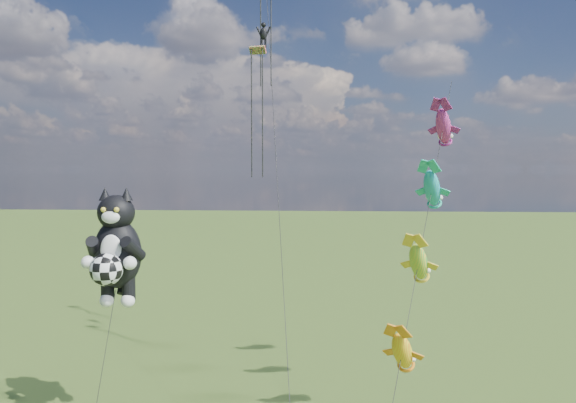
{
  "coord_description": "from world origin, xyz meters",
  "views": [
    {
      "loc": [
        11.53,
        -22.46,
        12.74
      ],
      "look_at": [
        9.29,
        9.91,
        10.89
      ],
      "focal_mm": 35.0,
      "sensor_mm": 36.0,
      "label": 1
    }
  ],
  "objects": [
    {
      "name": "fish_windsock_rig",
      "position": [
        16.32,
        5.02,
        10.08
      ],
      "size": [
        5.98,
        14.89,
        17.97
      ],
      "rotation": [
        0.0,
        0.0,
        -0.05
      ],
      "color": "brown",
      "rests_on": "ground"
    },
    {
      "name": "cat_kite_rig",
      "position": [
        1.39,
        3.7,
        8.98
      ],
      "size": [
        2.64,
        4.21,
        11.88
      ],
      "rotation": [
        0.0,
        0.0,
        -0.12
      ],
      "color": "brown",
      "rests_on": "ground"
    },
    {
      "name": "parafoil_rig",
      "position": [
        7.7,
        11.88,
        20.37
      ],
      "size": [
        3.75,
        17.29,
        26.42
      ],
      "rotation": [
        0.0,
        0.0,
        0.26
      ],
      "color": "brown",
      "rests_on": "ground"
    }
  ]
}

